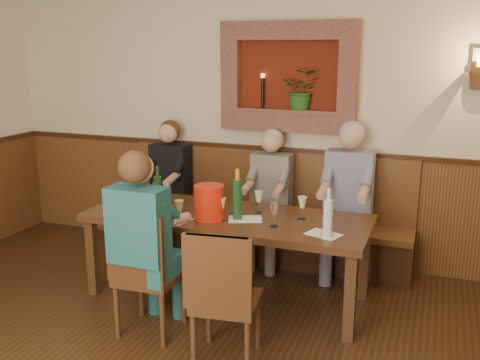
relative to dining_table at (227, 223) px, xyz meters
The scene contains 30 objects.
room_shell 2.21m from the dining_table, 90.00° to the right, with size 6.04×6.04×2.82m.
wainscoting 1.85m from the dining_table, 90.00° to the right, with size 6.02×6.02×1.15m.
wall_niche 1.59m from the dining_table, 77.58° to the left, with size 1.36×0.30×1.06m.
wall_sconce 2.53m from the dining_table, 29.61° to the left, with size 0.25×0.20×0.35m.
dining_table is the anchor object (origin of this frame).
bench 1.01m from the dining_table, 90.00° to the left, with size 3.00×0.45×1.11m.
chair_near_left 0.92m from the dining_table, 113.40° to the right, with size 0.46×0.46×0.99m.
chair_near_right 1.07m from the dining_table, 68.38° to the right, with size 0.49×0.49×0.98m.
person_bench_left 1.33m from the dining_table, 140.62° to the left, with size 0.41×0.50×1.39m.
person_bench_mid 0.85m from the dining_table, 82.71° to the left, with size 0.39×0.48×1.36m.
person_bench_right 1.21m from the dining_table, 43.79° to the left, with size 0.44×0.54×1.47m.
person_chair_front 0.85m from the dining_table, 113.06° to the right, with size 0.43×0.52×1.44m.
spittoon_bucket 0.28m from the dining_table, 120.04° to the right, with size 0.25×0.25×0.28m, color red.
wine_bottle_green_a 0.29m from the dining_table, 32.07° to the right, with size 0.10×0.10×0.42m.
wine_bottle_green_b 0.71m from the dining_table, behind, with size 0.07×0.07×0.36m.
water_bottle 0.97m from the dining_table, 15.64° to the right, with size 0.09×0.09×0.38m.
tasting_sheet_a 0.89m from the dining_table, behind, with size 0.26×0.18×0.00m, color white.
tasting_sheet_b 0.21m from the dining_table, 18.67° to the right, with size 0.27×0.20×0.00m, color white.
tasting_sheet_c 0.90m from the dining_table, 13.03° to the right, with size 0.25×0.18×0.00m, color white.
tasting_sheet_d 0.47m from the dining_table, 142.77° to the right, with size 0.29×0.21×0.00m, color white.
wine_glass_0 0.47m from the dining_table, 127.91° to the right, with size 0.08×0.08×0.19m, color #DCD783, non-canonical shape.
wine_glass_1 0.33m from the dining_table, 145.17° to the left, with size 0.08×0.08×0.19m, color white, non-canonical shape.
wine_glass_2 0.95m from the dining_table, 11.85° to the right, with size 0.08×0.08×0.19m, color white, non-canonical shape.
wine_glass_3 0.33m from the dining_table, 32.43° to the left, with size 0.08×0.08×0.19m, color #DCD783, non-canonical shape.
wine_glass_4 0.23m from the dining_table, 83.86° to the right, with size 0.08×0.08×0.19m, color #DCD783, non-canonical shape.
wine_glass_5 0.76m from the dining_table, behind, with size 0.08×0.08×0.19m, color white, non-canonical shape.
wine_glass_6 1.03m from the dining_table, behind, with size 0.08×0.08×0.19m, color #DCD783, non-canonical shape.
wine_glass_7 0.52m from the dining_table, 18.19° to the right, with size 0.08×0.08×0.19m, color white, non-canonical shape.
wine_glass_8 0.68m from the dining_table, 159.54° to the right, with size 0.08×0.08×0.19m, color #DCD783, non-canonical shape.
wine_glass_9 0.66m from the dining_table, ahead, with size 0.08×0.08×0.19m, color #DCD783, non-canonical shape.
Camera 1 is at (1.63, -2.16, 2.11)m, focal length 40.00 mm.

